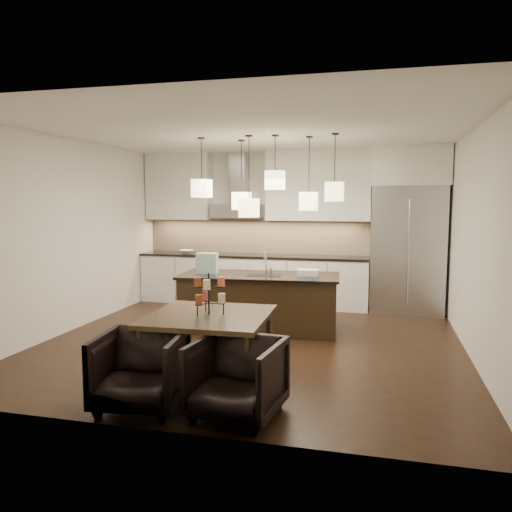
% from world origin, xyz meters
% --- Properties ---
extents(floor, '(5.50, 5.50, 0.02)m').
position_xyz_m(floor, '(0.00, 0.00, -0.01)').
color(floor, black).
rests_on(floor, ground).
extents(ceiling, '(5.50, 5.50, 0.02)m').
position_xyz_m(ceiling, '(0.00, 0.00, 2.81)').
color(ceiling, white).
rests_on(ceiling, wall_back).
extents(wall_back, '(5.50, 0.02, 2.80)m').
position_xyz_m(wall_back, '(0.00, 2.76, 1.40)').
color(wall_back, silver).
rests_on(wall_back, ground).
extents(wall_front, '(5.50, 0.02, 2.80)m').
position_xyz_m(wall_front, '(0.00, -2.76, 1.40)').
color(wall_front, silver).
rests_on(wall_front, ground).
extents(wall_left, '(0.02, 5.50, 2.80)m').
position_xyz_m(wall_left, '(-2.76, 0.00, 1.40)').
color(wall_left, silver).
rests_on(wall_left, ground).
extents(wall_right, '(0.02, 5.50, 2.80)m').
position_xyz_m(wall_right, '(2.76, 0.00, 1.40)').
color(wall_right, silver).
rests_on(wall_right, ground).
extents(refrigerator, '(1.20, 0.72, 2.15)m').
position_xyz_m(refrigerator, '(2.10, 2.38, 1.07)').
color(refrigerator, '#B7B7BA').
rests_on(refrigerator, floor).
extents(fridge_panel, '(1.26, 0.72, 0.65)m').
position_xyz_m(fridge_panel, '(2.10, 2.38, 2.47)').
color(fridge_panel, silver).
rests_on(fridge_panel, refrigerator).
extents(lower_cabinets, '(4.21, 0.62, 0.88)m').
position_xyz_m(lower_cabinets, '(-0.62, 2.43, 0.44)').
color(lower_cabinets, silver).
rests_on(lower_cabinets, floor).
extents(countertop, '(4.21, 0.66, 0.04)m').
position_xyz_m(countertop, '(-0.62, 2.43, 0.90)').
color(countertop, black).
rests_on(countertop, lower_cabinets).
extents(backsplash, '(4.21, 0.02, 0.63)m').
position_xyz_m(backsplash, '(-0.62, 2.73, 1.24)').
color(backsplash, beige).
rests_on(backsplash, countertop).
extents(upper_cab_left, '(1.25, 0.35, 1.25)m').
position_xyz_m(upper_cab_left, '(-2.10, 2.57, 2.17)').
color(upper_cab_left, silver).
rests_on(upper_cab_left, wall_back).
extents(upper_cab_right, '(1.85, 0.35, 1.25)m').
position_xyz_m(upper_cab_right, '(0.55, 2.57, 2.17)').
color(upper_cab_right, silver).
rests_on(upper_cab_right, wall_back).
extents(hood_canopy, '(0.90, 0.52, 0.24)m').
position_xyz_m(hood_canopy, '(-0.93, 2.48, 1.72)').
color(hood_canopy, '#B7B7BA').
rests_on(hood_canopy, wall_back).
extents(hood_chimney, '(0.30, 0.28, 0.96)m').
position_xyz_m(hood_chimney, '(-0.93, 2.59, 2.32)').
color(hood_chimney, '#B7B7BA').
rests_on(hood_chimney, hood_canopy).
extents(fruit_bowl, '(0.31, 0.31, 0.06)m').
position_xyz_m(fruit_bowl, '(-1.90, 2.38, 0.95)').
color(fruit_bowl, silver).
rests_on(fruit_bowl, countertop).
extents(island_body, '(2.31, 1.08, 0.79)m').
position_xyz_m(island_body, '(-0.06, 0.64, 0.40)').
color(island_body, black).
rests_on(island_body, floor).
extents(island_top, '(2.39, 1.15, 0.04)m').
position_xyz_m(island_top, '(-0.06, 0.64, 0.81)').
color(island_top, black).
rests_on(island_top, island_body).
extents(faucet, '(0.11, 0.22, 0.34)m').
position_xyz_m(faucet, '(0.02, 0.73, 1.00)').
color(faucet, silver).
rests_on(faucet, island_top).
extents(tote_bag, '(0.32, 0.19, 0.31)m').
position_xyz_m(tote_bag, '(-0.84, 0.57, 0.98)').
color(tote_bag, '#296A54').
rests_on(tote_bag, island_top).
extents(food_container, '(0.32, 0.24, 0.09)m').
position_xyz_m(food_container, '(0.65, 0.72, 0.87)').
color(food_container, silver).
rests_on(food_container, island_top).
extents(dining_table, '(1.26, 1.26, 0.74)m').
position_xyz_m(dining_table, '(-0.05, -1.60, 0.37)').
color(dining_table, black).
rests_on(dining_table, floor).
extents(candelabra, '(0.36, 0.36, 0.43)m').
position_xyz_m(candelabra, '(-0.05, -1.60, 0.95)').
color(candelabra, black).
rests_on(candelabra, dining_table).
extents(candle_a, '(0.08, 0.08, 0.10)m').
position_xyz_m(candle_a, '(0.08, -1.60, 0.91)').
color(candle_a, beige).
rests_on(candle_a, candelabra).
extents(candle_b, '(0.08, 0.08, 0.10)m').
position_xyz_m(candle_b, '(-0.13, -1.49, 0.91)').
color(candle_b, '#E06145').
rests_on(candle_b, candelabra).
extents(candle_c, '(0.08, 0.08, 0.10)m').
position_xyz_m(candle_c, '(-0.12, -1.72, 0.91)').
color(candle_c, brown).
rests_on(candle_c, candelabra).
extents(candle_d, '(0.08, 0.08, 0.10)m').
position_xyz_m(candle_d, '(0.05, -1.51, 1.07)').
color(candle_d, '#E06145').
rests_on(candle_d, candelabra).
extents(candle_e, '(0.08, 0.08, 0.10)m').
position_xyz_m(candle_e, '(-0.18, -1.59, 1.07)').
color(candle_e, brown).
rests_on(candle_e, candelabra).
extents(candle_f, '(0.08, 0.08, 0.10)m').
position_xyz_m(candle_f, '(-0.03, -1.73, 1.07)').
color(candle_f, beige).
rests_on(candle_f, candelabra).
extents(armchair_left, '(0.85, 0.87, 0.71)m').
position_xyz_m(armchair_left, '(-0.46, -2.35, 0.36)').
color(armchair_left, black).
rests_on(armchair_left, floor).
extents(armchair_right, '(0.84, 0.86, 0.70)m').
position_xyz_m(armchair_right, '(0.45, -2.32, 0.35)').
color(armchair_right, black).
rests_on(armchair_right, floor).
extents(pendant_a, '(0.24, 0.24, 0.26)m').
position_xyz_m(pendant_a, '(-0.86, 0.43, 2.08)').
color(pendant_a, '#F2EBA7').
rests_on(pendant_a, ceiling).
extents(pendant_b, '(0.24, 0.24, 0.26)m').
position_xyz_m(pendant_b, '(-0.38, 0.81, 1.90)').
color(pendant_b, '#F2EBA7').
rests_on(pendant_b, ceiling).
extents(pendant_c, '(0.24, 0.24, 0.26)m').
position_xyz_m(pendant_c, '(0.22, 0.41, 2.18)').
color(pendant_c, '#F2EBA7').
rests_on(pendant_c, ceiling).
extents(pendant_d, '(0.24, 0.24, 0.26)m').
position_xyz_m(pendant_d, '(0.65, 0.67, 1.90)').
color(pendant_d, '#F2EBA7').
rests_on(pendant_d, ceiling).
extents(pendant_e, '(0.24, 0.24, 0.26)m').
position_xyz_m(pendant_e, '(1.03, 0.43, 2.02)').
color(pendant_e, '#F2EBA7').
rests_on(pendant_e, ceiling).
extents(pendant_f, '(0.24, 0.24, 0.26)m').
position_xyz_m(pendant_f, '(-0.14, 0.36, 1.81)').
color(pendant_f, '#F2EBA7').
rests_on(pendant_f, ceiling).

